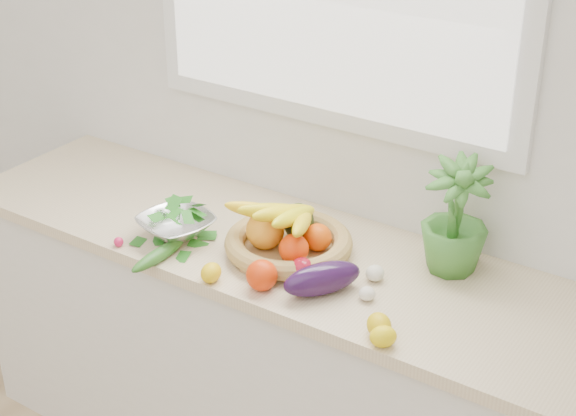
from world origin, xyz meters
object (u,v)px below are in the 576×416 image
Objects in this scene: potted_herb at (455,216)px; colander_with_spinach at (176,221)px; apple at (302,270)px; eggplant at (322,279)px; fruit_basket at (288,236)px; cucumber at (158,255)px.

colander_with_spinach is at bearing -158.91° from potted_herb.
eggplant is at bearing -15.98° from apple.
fruit_basket reaches higher than apple.
colander_with_spinach is (-0.34, -0.12, 0.00)m from fruit_basket.
cucumber is at bearing -165.94° from eggplant.
eggplant is at bearing -127.50° from potted_herb.
eggplant is 0.67× the size of potted_herb.
potted_herb is at bearing 42.14° from apple.
colander_with_spinach is at bearing 108.80° from cucumber.
fruit_basket is at bearing 146.88° from eggplant.
cucumber is 0.86× the size of colander_with_spinach.
eggplant reaches higher than apple.
cucumber is (-0.49, -0.12, -0.03)m from eggplant.
fruit_basket is (-0.45, -0.19, -0.12)m from potted_herb.
apple is 0.46m from potted_herb.
apple is 0.44m from cucumber.
eggplant reaches higher than cucumber.
apple reaches higher than cucumber.
apple is 0.21× the size of potted_herb.
fruit_basket is 0.36m from colander_with_spinach.
potted_herb is 1.31× the size of colander_with_spinach.
colander_with_spinach is at bearing -179.06° from apple.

